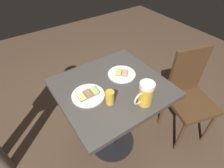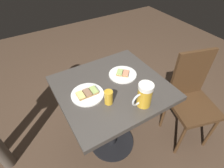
# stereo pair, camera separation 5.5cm
# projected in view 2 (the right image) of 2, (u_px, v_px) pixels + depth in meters

# --- Properties ---
(ground_plane) EXTENTS (6.00, 6.00, 0.00)m
(ground_plane) POSITION_uv_depth(u_px,v_px,m) (112.00, 141.00, 1.84)
(ground_plane) COLOR #4C3828
(cafe_table) EXTENTS (0.79, 0.73, 0.78)m
(cafe_table) POSITION_uv_depth(u_px,v_px,m) (112.00, 101.00, 1.43)
(cafe_table) COLOR black
(cafe_table) RESTS_ON ground_plane
(plate_near) EXTENTS (0.23, 0.23, 0.03)m
(plate_near) POSITION_uv_depth(u_px,v_px,m) (87.00, 94.00, 1.25)
(plate_near) COLOR white
(plate_near) RESTS_ON cafe_table
(plate_far) EXTENTS (0.22, 0.22, 0.03)m
(plate_far) POSITION_uv_depth(u_px,v_px,m) (123.00, 74.00, 1.41)
(plate_far) COLOR white
(plate_far) RESTS_ON cafe_table
(beer_mug) EXTENTS (0.16, 0.10, 0.17)m
(beer_mug) POSITION_uv_depth(u_px,v_px,m) (144.00, 95.00, 1.13)
(beer_mug) COLOR gold
(beer_mug) RESTS_ON cafe_table
(beer_glass_small) EXTENTS (0.06, 0.06, 0.10)m
(beer_glass_small) POSITION_uv_depth(u_px,v_px,m) (109.00, 97.00, 1.16)
(beer_glass_small) COLOR gold
(beer_glass_small) RESTS_ON cafe_table
(cafe_chair) EXTENTS (0.47, 0.47, 0.93)m
(cafe_chair) POSITION_uv_depth(u_px,v_px,m) (191.00, 95.00, 1.60)
(cafe_chair) COLOR #472D19
(cafe_chair) RESTS_ON ground_plane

